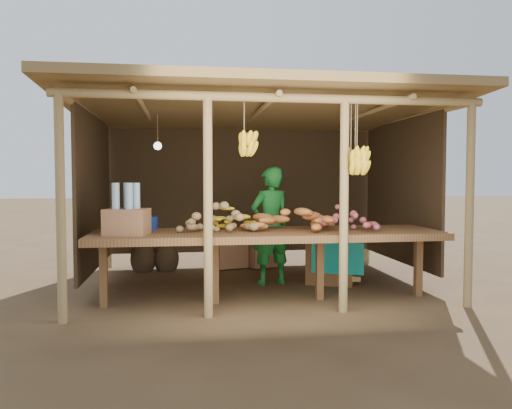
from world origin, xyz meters
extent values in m
plane|color=brown|center=(0.00, 0.00, 0.00)|extent=(60.00, 60.00, 0.00)
cylinder|color=#A58855|center=(-2.10, -1.50, 1.10)|extent=(0.09, 0.09, 2.20)
cylinder|color=#A58855|center=(2.10, -1.50, 1.10)|extent=(0.09, 0.09, 2.20)
cylinder|color=#A58855|center=(-2.10, 1.50, 1.10)|extent=(0.09, 0.09, 2.20)
cylinder|color=#A58855|center=(2.10, 1.50, 1.10)|extent=(0.09, 0.09, 2.20)
cylinder|color=#A58855|center=(-0.70, -1.50, 1.10)|extent=(0.09, 0.09, 2.20)
cylinder|color=#A58855|center=(0.70, -1.50, 1.10)|extent=(0.09, 0.09, 2.20)
cylinder|color=#A58855|center=(0.00, -1.50, 2.20)|extent=(4.40, 0.09, 0.09)
cylinder|color=#A58855|center=(0.00, 1.50, 2.20)|extent=(4.40, 0.09, 0.09)
cube|color=olive|center=(0.00, 0.00, 2.29)|extent=(4.70, 3.50, 0.28)
cube|color=#40301E|center=(0.00, 1.48, 1.21)|extent=(4.20, 0.04, 1.98)
cube|color=#40301E|center=(-2.08, 0.20, 1.21)|extent=(0.04, 2.40, 1.98)
cube|color=#40301E|center=(2.08, 0.20, 1.21)|extent=(0.04, 2.40, 1.98)
cube|color=brown|center=(0.00, -0.95, 0.76)|extent=(3.90, 1.05, 0.08)
cube|color=brown|center=(-1.80, -0.95, 0.36)|extent=(0.08, 0.08, 0.72)
cube|color=brown|center=(-0.60, -0.95, 0.36)|extent=(0.08, 0.08, 0.72)
cube|color=brown|center=(0.60, -0.95, 0.36)|extent=(0.08, 0.08, 0.72)
cube|color=brown|center=(1.80, -0.95, 0.36)|extent=(0.08, 0.08, 0.72)
cylinder|color=navy|center=(-1.45, -0.53, 0.87)|extent=(0.42, 0.42, 0.15)
cube|color=#986544|center=(-1.53, -1.08, 0.94)|extent=(0.49, 0.42, 0.27)
imported|color=#197229|center=(0.19, -0.03, 0.77)|extent=(0.65, 0.53, 1.55)
cube|color=brown|center=(1.00, -0.06, 0.28)|extent=(0.76, 0.71, 0.56)
cube|color=#0D9186|center=(1.00, -0.06, 0.58)|extent=(0.84, 0.80, 0.06)
cube|color=#986544|center=(0.28, 1.20, 0.21)|extent=(0.57, 0.52, 0.38)
cube|color=#986544|center=(0.28, 1.20, 0.58)|extent=(0.57, 0.52, 0.38)
cube|color=#986544|center=(-0.24, 1.20, 0.21)|extent=(0.57, 0.52, 0.38)
ellipsoid|color=#40301E|center=(-1.55, 1.13, 0.22)|extent=(0.38, 0.38, 0.51)
ellipsoid|color=#40301E|center=(-1.20, 1.13, 0.22)|extent=(0.38, 0.38, 0.51)
camera|label=1|loc=(-0.94, -6.45, 1.39)|focal=35.00mm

